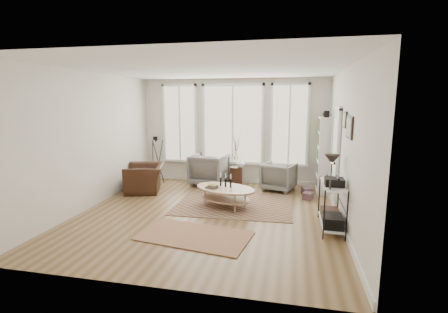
% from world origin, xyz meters
% --- Properties ---
extents(room, '(5.50, 5.54, 2.90)m').
position_xyz_m(room, '(0.02, 0.03, 1.43)').
color(room, olive).
rests_on(room, ground).
extents(bay_window, '(4.14, 0.12, 2.24)m').
position_xyz_m(bay_window, '(0.00, 2.71, 1.61)').
color(bay_window, tan).
rests_on(bay_window, ground).
extents(door, '(0.09, 1.06, 2.22)m').
position_xyz_m(door, '(2.57, 1.15, 1.12)').
color(door, silver).
rests_on(door, ground).
extents(bookcase, '(0.31, 0.85, 2.06)m').
position_xyz_m(bookcase, '(2.44, 2.23, 0.96)').
color(bookcase, white).
rests_on(bookcase, ground).
extents(low_shelf, '(0.38, 1.08, 1.30)m').
position_xyz_m(low_shelf, '(2.38, -0.30, 0.51)').
color(low_shelf, white).
rests_on(low_shelf, ground).
extents(wall_art, '(0.04, 0.88, 0.44)m').
position_xyz_m(wall_art, '(2.58, -0.27, 1.88)').
color(wall_art, black).
rests_on(wall_art, ground).
extents(rug_main, '(2.60, 1.99, 0.01)m').
position_xyz_m(rug_main, '(0.41, 0.68, 0.01)').
color(rug_main, brown).
rests_on(rug_main, ground).
extents(rug_runner, '(2.01, 1.32, 0.01)m').
position_xyz_m(rug_runner, '(0.06, -1.16, 0.01)').
color(rug_runner, brown).
rests_on(rug_runner, ground).
extents(coffee_table, '(1.59, 1.30, 0.63)m').
position_xyz_m(coffee_table, '(0.24, 0.50, 0.34)').
color(coffee_table, tan).
rests_on(coffee_table, ground).
extents(armchair_left, '(1.03, 1.06, 0.86)m').
position_xyz_m(armchair_left, '(-0.57, 2.27, 0.43)').
color(armchair_left, slate).
rests_on(armchair_left, ground).
extents(armchair_right, '(0.97, 0.98, 0.72)m').
position_xyz_m(armchair_right, '(1.34, 2.11, 0.36)').
color(armchair_right, slate).
rests_on(armchair_right, ground).
extents(side_table, '(0.35, 0.35, 1.48)m').
position_xyz_m(side_table, '(0.17, 2.30, 0.71)').
color(side_table, '#372015').
rests_on(side_table, ground).
extents(vase, '(0.22, 0.22, 0.22)m').
position_xyz_m(vase, '(0.30, 2.28, 0.64)').
color(vase, silver).
rests_on(vase, side_table).
extents(accent_chair, '(1.28, 1.19, 0.68)m').
position_xyz_m(accent_chair, '(-2.03, 1.31, 0.34)').
color(accent_chair, '#372015').
rests_on(accent_chair, ground).
extents(tripod_camera, '(0.47, 0.47, 1.33)m').
position_xyz_m(tripod_camera, '(-2.05, 2.13, 0.61)').
color(tripod_camera, black).
rests_on(tripod_camera, ground).
extents(book_stack_near, '(0.30, 0.34, 0.18)m').
position_xyz_m(book_stack_near, '(2.05, 1.82, 0.09)').
color(book_stack_near, brown).
rests_on(book_stack_near, ground).
extents(book_stack_far, '(0.27, 0.31, 0.17)m').
position_xyz_m(book_stack_far, '(2.05, 1.44, 0.08)').
color(book_stack_far, brown).
rests_on(book_stack_far, ground).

